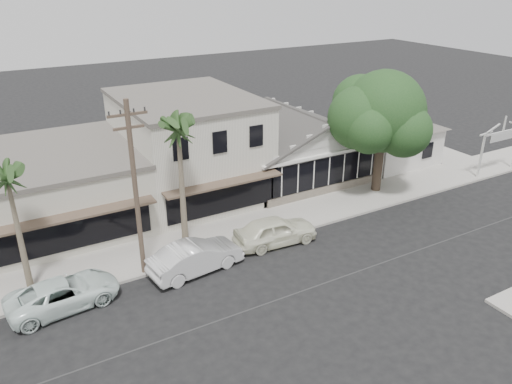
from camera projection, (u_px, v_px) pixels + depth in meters
ground at (349, 275)px, 25.25m from camera, size 140.00×140.00×0.00m
sidewalk_north at (153, 254)px, 26.96m from camera, size 90.00×3.50×0.15m
corner_shop at (296, 143)px, 36.35m from camera, size 10.40×8.60×5.10m
side_cottage at (387, 143)px, 39.74m from camera, size 6.00×6.00×3.00m
arch_sign at (503, 134)px, 36.50m from camera, size 4.12×0.12×3.95m
row_building_near at (188, 148)px, 33.29m from camera, size 8.00×10.00×6.50m
row_building_midnear at (48, 191)px, 29.68m from camera, size 10.00×10.00×4.20m
utility_pole at (135, 188)px, 23.36m from camera, size 1.80×0.24×9.00m
car_0 at (275, 231)px, 27.84m from camera, size 4.87×2.27×1.61m
car_1 at (196, 257)px, 25.25m from camera, size 5.07×2.30×1.61m
car_2 at (63, 294)px, 22.61m from camera, size 5.19×2.80×1.38m
shade_tree at (380, 113)px, 32.70m from camera, size 7.57×6.84×8.40m
palm_east at (178, 129)px, 24.87m from camera, size 2.80×2.80×8.00m
palm_mid at (7, 177)px, 21.49m from camera, size 2.63×2.63×6.95m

